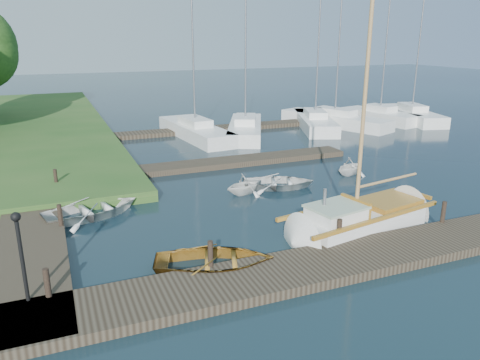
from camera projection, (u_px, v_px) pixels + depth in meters
name	position (u px, v px, depth m)	size (l,w,h in m)	color
ground	(240.00, 207.00, 19.54)	(160.00, 160.00, 0.00)	black
near_dock	(315.00, 267.00, 14.19)	(18.00, 2.20, 0.30)	#2D241A
left_dock	(33.00, 214.00, 18.36)	(2.20, 18.00, 0.30)	#2D241A
far_dock	(229.00, 162.00, 25.96)	(14.00, 1.60, 0.30)	#2D241A
pontoon	(280.00, 124.00, 37.27)	(30.00, 1.60, 0.30)	#2D241A
mooring_post_0	(47.00, 283.00, 12.19)	(0.16, 0.16, 0.80)	black
mooring_post_1	(210.00, 254.00, 13.82)	(0.16, 0.16, 0.80)	black
mooring_post_2	(339.00, 231.00, 15.46)	(0.16, 0.16, 0.80)	black
mooring_post_3	(443.00, 212.00, 17.09)	(0.16, 0.16, 0.80)	black
mooring_post_4	(60.00, 215.00, 16.79)	(0.16, 0.16, 0.80)	black
mooring_post_5	(56.00, 178.00, 21.21)	(0.16, 0.16, 0.80)	black
lamp_post	(20.00, 245.00, 11.66)	(0.24, 0.24, 2.44)	black
sailboat	(362.00, 220.00, 17.28)	(7.39, 3.24, 9.83)	silver
dinghy	(215.00, 258.00, 14.27)	(2.62, 3.67, 0.76)	#975C18
tender_a	(92.00, 207.00, 18.49)	(2.67, 3.74, 0.77)	silver
tender_b	(245.00, 182.00, 21.12)	(1.71, 1.98, 1.04)	silver
tender_c	(278.00, 180.00, 22.01)	(2.38, 3.33, 0.69)	silver
tender_d	(350.00, 165.00, 24.07)	(1.70, 1.96, 1.03)	silver
marina_boat_1	(195.00, 129.00, 32.85)	(3.10, 9.26, 11.47)	silver
marina_boat_2	(245.00, 128.00, 33.55)	(5.58, 8.67, 11.02)	silver
marina_boat_4	(315.00, 121.00, 36.25)	(5.14, 8.71, 9.72)	silver
marina_boat_5	(335.00, 119.00, 37.11)	(5.47, 9.46, 10.27)	silver
marina_boat_6	(380.00, 115.00, 38.84)	(3.56, 7.10, 10.95)	silver
marina_boat_7	(412.00, 114.00, 39.37)	(4.26, 8.45, 10.62)	silver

